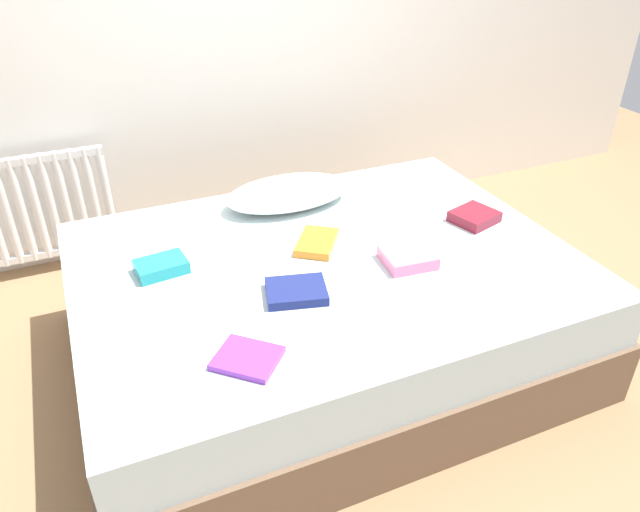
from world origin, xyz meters
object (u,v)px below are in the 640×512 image
object	(u,v)px
bed	(325,308)
radiator	(44,208)
textbook_maroon	(474,217)
textbook_teal	(161,266)
textbook_orange	(317,242)
textbook_pink	(408,257)
textbook_purple	(247,358)
pillow	(288,193)
textbook_navy	(296,291)

from	to	relation	value
bed	radiator	size ratio (longest dim) A/B	3.00
textbook_maroon	textbook_teal	bearing A→B (deg)	157.76
radiator	textbook_maroon	distance (m)	2.14
textbook_maroon	textbook_orange	size ratio (longest dim) A/B	0.82
textbook_pink	textbook_purple	size ratio (longest dim) A/B	0.99
textbook_pink	textbook_purple	xyz separation A→B (m)	(-0.76, -0.30, -0.01)
radiator	pillow	bearing A→B (deg)	-32.87
textbook_orange	textbook_navy	bearing A→B (deg)	-179.51
textbook_orange	textbook_teal	bearing A→B (deg)	120.37
pillow	textbook_navy	world-z (taller)	pillow
textbook_purple	textbook_orange	distance (m)	0.74
bed	textbook_orange	xyz separation A→B (m)	(0.01, 0.10, 0.27)
textbook_pink	textbook_orange	bearing A→B (deg)	141.81
radiator	textbook_teal	size ratio (longest dim) A/B	3.49
radiator	pillow	distance (m)	1.29
textbook_maroon	textbook_purple	size ratio (longest dim) A/B	0.94
textbook_pink	textbook_navy	bearing A→B (deg)	-170.75
bed	textbook_navy	distance (m)	0.39
pillow	textbook_maroon	xyz separation A→B (m)	(0.70, -0.48, -0.04)
textbook_navy	textbook_teal	distance (m)	0.55
textbook_purple	textbook_orange	world-z (taller)	textbook_orange
textbook_purple	textbook_maroon	bearing A→B (deg)	64.56
radiator	textbook_orange	bearing A→B (deg)	-46.40
pillow	textbook_teal	size ratio (longest dim) A/B	3.11
textbook_maroon	textbook_pink	world-z (taller)	textbook_pink
radiator	textbook_pink	bearing A→B (deg)	-45.79
textbook_purple	textbook_orange	size ratio (longest dim) A/B	0.88
textbook_pink	textbook_teal	size ratio (longest dim) A/B	1.01
textbook_teal	textbook_orange	bearing A→B (deg)	-11.68
bed	radiator	world-z (taller)	radiator
bed	textbook_purple	world-z (taller)	textbook_purple
bed	textbook_navy	world-z (taller)	textbook_navy
textbook_maroon	textbook_purple	distance (m)	1.30
pillow	textbook_maroon	bearing A→B (deg)	-34.63
textbook_maroon	textbook_teal	xyz separation A→B (m)	(-1.36, 0.14, 0.00)
textbook_navy	textbook_orange	size ratio (longest dim) A/B	0.98
pillow	bed	bearing A→B (deg)	-93.85
radiator	textbook_pink	world-z (taller)	radiator
radiator	textbook_maroon	world-z (taller)	radiator
textbook_navy	textbook_orange	distance (m)	0.36
bed	textbook_maroon	xyz separation A→B (m)	(0.74, 0.02, 0.28)
bed	textbook_purple	distance (m)	0.72
textbook_maroon	textbook_navy	world-z (taller)	textbook_maroon
radiator	textbook_orange	size ratio (longest dim) A/B	3.00
radiator	textbook_purple	xyz separation A→B (m)	(0.57, -1.67, 0.13)
pillow	textbook_purple	distance (m)	1.10
pillow	textbook_orange	size ratio (longest dim) A/B	2.66
textbook_maroon	textbook_navy	bearing A→B (deg)	176.61
textbook_teal	textbook_pink	bearing A→B (deg)	-25.90
bed	textbook_purple	xyz separation A→B (m)	(-0.47, -0.47, 0.26)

